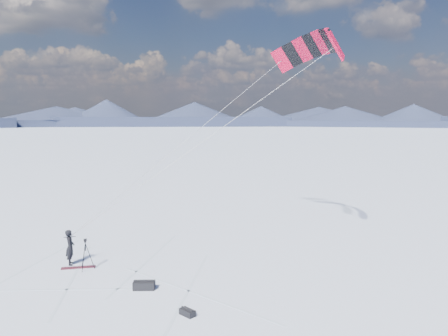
{
  "coord_description": "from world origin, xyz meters",
  "views": [
    {
      "loc": [
        6.48,
        -17.52,
        7.09
      ],
      "look_at": [
        5.76,
        5.13,
        4.42
      ],
      "focal_mm": 35.0,
      "sensor_mm": 36.0,
      "label": 1
    }
  ],
  "objects_px": {
    "tripod": "(86,250)",
    "snowboard": "(78,267)",
    "gear_bag_b": "(187,312)",
    "snowkiter": "(71,264)",
    "gear_bag_a": "(144,285)"
  },
  "relations": [
    {
      "from": "snowkiter",
      "to": "tripod",
      "type": "bearing_deg",
      "value": -142.96
    },
    {
      "from": "snowkiter",
      "to": "tripod",
      "type": "relative_size",
      "value": 1.16
    },
    {
      "from": "tripod",
      "to": "gear_bag_a",
      "type": "xyz_separation_m",
      "value": [
        3.21,
        -2.26,
        -0.77
      ]
    },
    {
      "from": "gear_bag_b",
      "to": "snowboard",
      "type": "bearing_deg",
      "value": -178.21
    },
    {
      "from": "snowboard",
      "to": "gear_bag_a",
      "type": "relative_size",
      "value": 1.71
    },
    {
      "from": "tripod",
      "to": "snowboard",
      "type": "bearing_deg",
      "value": 137.46
    },
    {
      "from": "snowkiter",
      "to": "tripod",
      "type": "distance_m",
      "value": 1.52
    },
    {
      "from": "snowboard",
      "to": "gear_bag_b",
      "type": "relative_size",
      "value": 2.42
    },
    {
      "from": "snowboard",
      "to": "tripod",
      "type": "bearing_deg",
      "value": -36.94
    },
    {
      "from": "tripod",
      "to": "gear_bag_b",
      "type": "xyz_separation_m",
      "value": [
        5.27,
        -4.59,
        -0.83
      ]
    },
    {
      "from": "snowboard",
      "to": "gear_bag_b",
      "type": "bearing_deg",
      "value": -53.59
    },
    {
      "from": "tripod",
      "to": "gear_bag_b",
      "type": "bearing_deg",
      "value": -60.33
    },
    {
      "from": "snowkiter",
      "to": "gear_bag_a",
      "type": "xyz_separation_m",
      "value": [
        4.2,
        -2.92,
        0.18
      ]
    },
    {
      "from": "tripod",
      "to": "gear_bag_b",
      "type": "distance_m",
      "value": 7.03
    },
    {
      "from": "gear_bag_b",
      "to": "gear_bag_a",
      "type": "bearing_deg",
      "value": 173.2
    }
  ]
}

